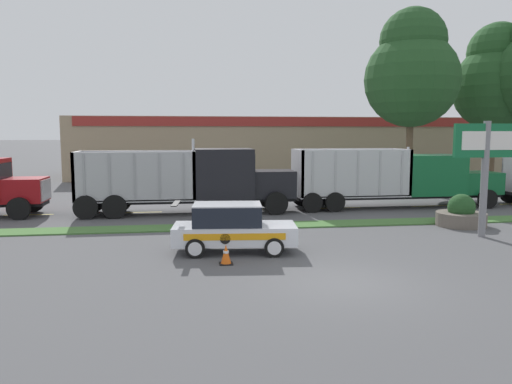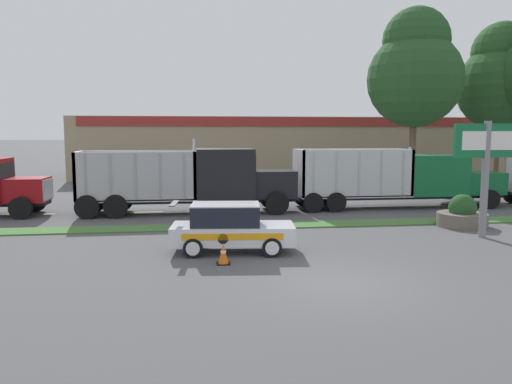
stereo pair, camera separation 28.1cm
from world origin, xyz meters
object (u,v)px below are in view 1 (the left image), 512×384
object	(u,v)px
dump_truck_lead	(413,179)
stone_planter	(461,215)
rally_car	(232,227)
store_sign_post	(486,155)
traffic_cone	(226,254)
dump_truck_mid	(207,180)

from	to	relation	value
dump_truck_lead	stone_planter	world-z (taller)	dump_truck_lead
rally_car	stone_planter	size ratio (longest dim) A/B	2.02
dump_truck_lead	store_sign_post	bearing A→B (deg)	-96.90
traffic_cone	dump_truck_lead	bearing A→B (deg)	43.44
rally_car	traffic_cone	xyz separation A→B (m)	(-0.35, -1.60, -0.55)
store_sign_post	traffic_cone	size ratio (longest dim) A/B	7.20
store_sign_post	stone_planter	bearing A→B (deg)	78.63
dump_truck_lead	rally_car	world-z (taller)	dump_truck_lead
dump_truck_lead	store_sign_post	world-z (taller)	store_sign_post
rally_car	dump_truck_mid	bearing A→B (deg)	92.82
dump_truck_lead	dump_truck_mid	bearing A→B (deg)	-177.54
dump_truck_mid	rally_car	xyz separation A→B (m)	(0.43, -8.70, -0.83)
dump_truck_mid	store_sign_post	size ratio (longest dim) A/B	2.41
dump_truck_mid	rally_car	distance (m)	8.75
dump_truck_lead	rally_car	size ratio (longest dim) A/B	2.68
dump_truck_mid	rally_car	bearing A→B (deg)	-87.18
traffic_cone	stone_planter	bearing A→B (deg)	24.67
store_sign_post	stone_planter	size ratio (longest dim) A/B	2.12
rally_car	store_sign_post	size ratio (longest dim) A/B	0.95
dump_truck_lead	traffic_cone	distance (m)	15.74
dump_truck_mid	store_sign_post	distance (m)	13.04
dump_truck_mid	stone_planter	world-z (taller)	dump_truck_mid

